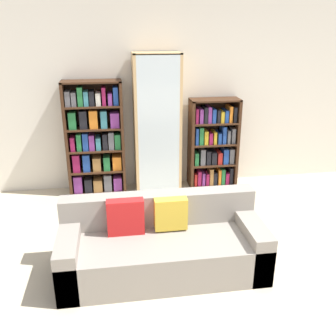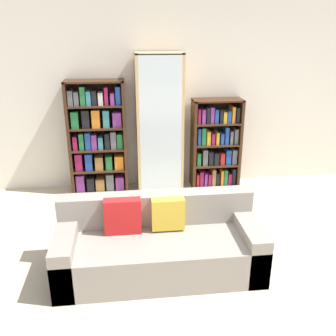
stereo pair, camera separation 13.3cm
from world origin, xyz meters
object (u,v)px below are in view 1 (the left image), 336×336
Objects in this scene: couch at (162,246)px; bookshelf_right at (213,145)px; wine_bottle at (202,202)px; display_cabinet at (157,125)px; bookshelf_left at (95,140)px.

bookshelf_right reaches higher than couch.
bookshelf_right is at bearing 67.73° from wine_bottle.
display_cabinet is 1.49× the size of bookshelf_right.
wine_bottle is at bearing -33.73° from bookshelf_left.
bookshelf_right is 3.80× the size of wine_bottle.
wine_bottle is (1.36, -0.91, -0.64)m from bookshelf_left.
couch is 2.21m from bookshelf_left.
display_cabinet is 0.91m from bookshelf_right.
bookshelf_right is 1.10m from wine_bottle.
display_cabinet is 1.31m from wine_bottle.
couch reaches higher than wine_bottle.
bookshelf_left is at bearing 146.27° from wine_bottle.
couch is 2.15m from display_cabinet.
display_cabinet is at bearing -1.02° from bookshelf_left.
bookshelf_right is at bearing 62.65° from couch.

